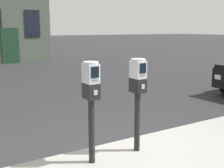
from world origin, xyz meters
name	(u,v)px	position (x,y,z in m)	size (l,w,h in m)	color
ground_plane	(121,153)	(0.00, 0.00, 0.00)	(160.00, 160.00, 0.00)	#28282B
parking_meter_near_kerb	(91,94)	(-0.70, -0.30, 1.16)	(0.22, 0.26, 1.48)	black
parking_meter_twin_adjacent	(138,88)	(0.11, -0.30, 1.16)	(0.22, 0.26, 1.47)	black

